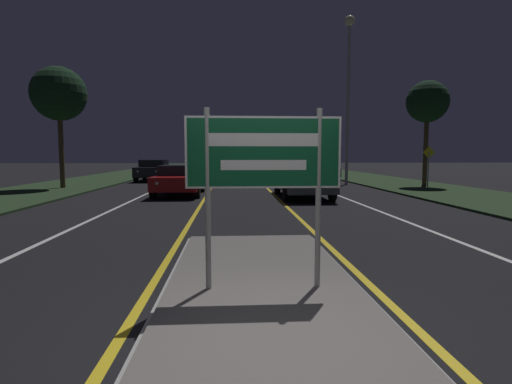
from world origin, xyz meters
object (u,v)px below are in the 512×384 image
object	(u,v)px
highway_sign	(264,162)
streetlight_right_near	(349,71)
car_approaching_2	(205,166)
warning_sign	(429,163)
car_receding_0	(303,179)
car_receding_3	(261,164)
car_approaching_1	(154,170)
car_receding_1	(320,170)
car_receding_2	(266,166)
car_approaching_0	(180,179)

from	to	relation	value
highway_sign	streetlight_right_near	world-z (taller)	streetlight_right_near
car_approaching_2	warning_sign	world-z (taller)	warning_sign
car_receding_0	car_receding_3	distance (m)	28.01
highway_sign	warning_sign	xyz separation A→B (m)	(9.42, 14.48, -0.33)
car_receding_0	car_approaching_1	bearing A→B (deg)	126.73
car_receding_3	warning_sign	size ratio (longest dim) A/B	2.20
highway_sign	car_approaching_1	size ratio (longest dim) A/B	0.52
streetlight_right_near	car_approaching_2	size ratio (longest dim) A/B	2.31
car_approaching_1	warning_sign	world-z (taller)	warning_sign
car_receding_1	car_receding_2	size ratio (longest dim) A/B	1.02
streetlight_right_near	car_approaching_0	distance (m)	12.03
streetlight_right_near	car_receding_0	xyz separation A→B (m)	(-3.80, -6.79, -5.79)
car_receding_0	car_receding_1	world-z (taller)	car_receding_0
highway_sign	car_approaching_0	distance (m)	13.02
highway_sign	car_receding_1	world-z (taller)	highway_sign
car_receding_0	warning_sign	xyz separation A→B (m)	(6.88, 3.12, 0.61)
highway_sign	car_receding_2	bearing A→B (deg)	84.99
highway_sign	car_approaching_0	xyz separation A→B (m)	(-2.66, 12.71, -0.98)
car_approaching_0	car_approaching_2	world-z (taller)	car_approaching_2
car_receding_0	car_approaching_2	distance (m)	20.28
car_approaching_1	car_approaching_2	bearing A→B (deg)	71.74
car_approaching_0	car_receding_1	bearing A→B (deg)	47.35
car_receding_1	car_approaching_1	size ratio (longest dim) A/B	1.09
streetlight_right_near	car_receding_3	distance (m)	22.27
car_receding_3	car_approaching_1	bearing A→B (deg)	-116.31
car_receding_1	car_approaching_0	distance (m)	12.06
car_receding_1	warning_sign	world-z (taller)	warning_sign
car_approaching_0	car_approaching_1	size ratio (longest dim) A/B	1.02
car_approaching_0	warning_sign	bearing A→B (deg)	8.35
highway_sign	car_receding_3	bearing A→B (deg)	85.85
car_receding_0	car_approaching_0	xyz separation A→B (m)	(-5.20, 1.35, -0.05)
streetlight_right_near	car_receding_0	size ratio (longest dim) A/B	1.99
car_receding_3	car_approaching_2	bearing A→B (deg)	-123.57
highway_sign	warning_sign	distance (m)	17.28
car_receding_2	car_approaching_0	world-z (taller)	car_receding_2
streetlight_right_near	car_receding_1	world-z (taller)	streetlight_right_near
car_approaching_0	warning_sign	world-z (taller)	warning_sign
streetlight_right_near	car_receding_2	distance (m)	13.49
car_receding_2	warning_sign	bearing A→B (deg)	-65.92
car_approaching_1	car_approaching_2	size ratio (longest dim) A/B	1.02
car_receding_3	warning_sign	xyz separation A→B (m)	(6.56, -24.89, 0.61)
warning_sign	highway_sign	bearing A→B (deg)	-123.04
car_receding_1	car_approaching_1	xyz separation A→B (m)	(-11.11, 0.69, 0.01)
car_receding_1	car_approaching_2	world-z (taller)	car_approaching_2
warning_sign	car_receding_2	bearing A→B (deg)	114.08
car_receding_3	car_approaching_1	world-z (taller)	car_approaching_1
car_receding_2	warning_sign	world-z (taller)	warning_sign
car_receding_0	warning_sign	bearing A→B (deg)	24.43
car_approaching_2	car_receding_0	bearing A→B (deg)	-74.91
car_receding_1	car_approaching_2	bearing A→B (deg)	131.38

